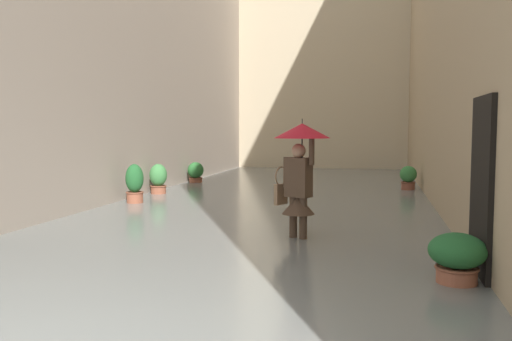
% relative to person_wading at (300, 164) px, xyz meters
% --- Properties ---
extents(ground_plane, '(60.00, 60.00, 0.00)m').
position_rel_person_wading_xyz_m(ground_plane, '(1.13, -4.46, -1.30)').
color(ground_plane, slate).
extents(flood_water, '(7.72, 25.09, 0.16)m').
position_rel_person_wading_xyz_m(flood_water, '(1.13, -4.46, -1.22)').
color(flood_water, slate).
rests_on(flood_water, ground_plane).
extents(building_facade_right, '(2.04, 23.09, 8.75)m').
position_rel_person_wading_xyz_m(building_facade_right, '(5.50, -4.46, 3.07)').
color(building_facade_right, '#A89989').
rests_on(building_facade_right, ground_plane).
extents(building_facade_far, '(10.52, 1.80, 11.57)m').
position_rel_person_wading_xyz_m(building_facade_far, '(1.13, -14.91, 4.49)').
color(building_facade_far, beige).
rests_on(building_facade_far, ground_plane).
extents(person_wading, '(0.86, 0.85, 1.97)m').
position_rel_person_wading_xyz_m(person_wading, '(0.00, 0.00, 0.00)').
color(person_wading, '#4C4233').
rests_on(person_wading, ground_plane).
extents(potted_plant_mid_left, '(0.62, 0.62, 0.71)m').
position_rel_person_wading_xyz_m(potted_plant_mid_left, '(-2.00, 1.93, -0.89)').
color(potted_plant_mid_left, '#9E563D').
rests_on(potted_plant_mid_left, ground_plane).
extents(potted_plant_mid_right, '(0.49, 0.49, 0.78)m').
position_rel_person_wading_xyz_m(potted_plant_mid_right, '(4.29, -7.52, -0.88)').
color(potted_plant_mid_right, '#9E563D').
rests_on(potted_plant_mid_right, ground_plane).
extents(potted_plant_near_right, '(0.44, 0.44, 0.92)m').
position_rel_person_wading_xyz_m(potted_plant_near_right, '(4.28, -4.64, -0.81)').
color(potted_plant_near_right, '#9E563D').
rests_on(potted_plant_near_right, ground_plane).
extents(potted_plant_far_right, '(0.40, 0.40, 1.03)m').
position_rel_person_wading_xyz_m(potted_plant_far_right, '(4.13, -2.97, -0.76)').
color(potted_plant_far_right, '#9E563D').
rests_on(potted_plant_far_right, ground_plane).
extents(potted_plant_near_left, '(0.45, 0.45, 0.81)m').
position_rel_person_wading_xyz_m(potted_plant_near_left, '(-1.97, -6.94, -0.85)').
color(potted_plant_near_left, brown).
rests_on(potted_plant_near_left, ground_plane).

